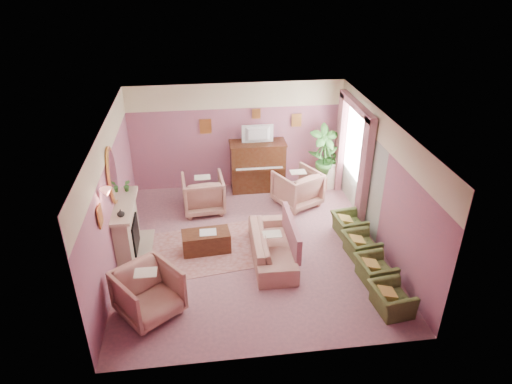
{
  "coord_description": "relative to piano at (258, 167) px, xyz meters",
  "views": [
    {
      "loc": [
        -0.93,
        -8.08,
        5.74
      ],
      "look_at": [
        0.16,
        0.4,
        1.13
      ],
      "focal_mm": 32.0,
      "sensor_mm": 36.0,
      "label": 1
    }
  ],
  "objects": [
    {
      "name": "palm_plant",
      "position": [
        1.7,
        -0.2,
        0.41
      ],
      "size": [
        0.76,
        0.76,
        1.44
      ],
      "primitive_type": "imported",
      "color": "#306E28",
      "rests_on": "palm_pot"
    },
    {
      "name": "fireplace_surround",
      "position": [
        -3.09,
        -2.48,
        -0.1
      ],
      "size": [
        0.3,
        1.4,
        1.1
      ],
      "primitive_type": "cube",
      "color": "tan",
      "rests_on": "floor"
    },
    {
      "name": "piano_keys",
      "position": [
        0.0,
        -0.35,
        0.11
      ],
      "size": [
        1.2,
        0.08,
        0.02
      ],
      "primitive_type": "cube",
      "color": "silver",
      "rests_on": "piano"
    },
    {
      "name": "print_back_left",
      "position": [
        -1.3,
        0.28,
        1.07
      ],
      "size": [
        0.3,
        0.03,
        0.38
      ],
      "primitive_type": "cube",
      "color": "#D29044",
      "rests_on": "wall_back"
    },
    {
      "name": "wall_back",
      "position": [
        -0.5,
        0.32,
        0.75
      ],
      "size": [
        5.5,
        0.02,
        2.8
      ],
      "primitive_type": "cube",
      "color": "#7C5371",
      "rests_on": "floor"
    },
    {
      "name": "side_plant_big",
      "position": [
        1.89,
        -0.07,
        0.22
      ],
      "size": [
        0.3,
        0.3,
        0.34
      ],
      "primitive_type": "imported",
      "color": "#306E28",
      "rests_on": "side_table"
    },
    {
      "name": "stripe_panel",
      "position": [
        2.23,
        -1.38,
        0.42
      ],
      "size": [
        0.01,
        3.0,
        2.15
      ],
      "primitive_type": "cube",
      "color": "#A2A99A",
      "rests_on": "wall_right"
    },
    {
      "name": "piano",
      "position": [
        0.0,
        0.0,
        0.0
      ],
      "size": [
        1.4,
        0.6,
        1.3
      ],
      "primitive_type": "cube",
      "color": "#3D1E0F",
      "rests_on": "floor"
    },
    {
      "name": "floral_armchair_left",
      "position": [
        -1.46,
        -0.95,
        -0.15
      ],
      "size": [
        0.97,
        0.97,
        1.01
      ],
      "primitive_type": "imported",
      "color": "tan",
      "rests_on": "floor"
    },
    {
      "name": "floor",
      "position": [
        -0.5,
        -2.68,
        -0.65
      ],
      "size": [
        5.5,
        6.0,
        0.01
      ],
      "primitive_type": "cube",
      "color": "#95636D",
      "rests_on": "ground"
    },
    {
      "name": "hearth",
      "position": [
        -2.89,
        -2.48,
        -0.64
      ],
      "size": [
        0.55,
        1.5,
        0.02
      ],
      "primitive_type": "cube",
      "color": "tan",
      "rests_on": "floor"
    },
    {
      "name": "pelmet",
      "position": [
        2.12,
        -1.13,
        1.91
      ],
      "size": [
        0.16,
        2.2,
        0.16
      ],
      "primitive_type": "cube",
      "color": "#9E5C69",
      "rests_on": "wall_right"
    },
    {
      "name": "table_paper",
      "position": [
        -1.41,
        -2.67,
        -0.2
      ],
      "size": [
        0.35,
        0.28,
        0.01
      ],
      "primitive_type": "cube",
      "color": "silver",
      "rests_on": "coffee_table"
    },
    {
      "name": "mantel_vase",
      "position": [
        -3.05,
        -2.98,
        0.58
      ],
      "size": [
        0.16,
        0.16,
        0.16
      ],
      "primitive_type": "imported",
      "color": "beige",
      "rests_on": "mantel_shelf"
    },
    {
      "name": "picture_rail_band",
      "position": [
        -0.5,
        0.31,
        1.82
      ],
      "size": [
        5.5,
        0.01,
        0.65
      ],
      "primitive_type": "cube",
      "color": "beige",
      "rests_on": "wall_back"
    },
    {
      "name": "side_table",
      "position": [
        1.89,
        -0.07,
        -0.3
      ],
      "size": [
        0.52,
        0.52,
        0.7
      ],
      "primitive_type": "cylinder",
      "color": "beige",
      "rests_on": "floor"
    },
    {
      "name": "wall_right",
      "position": [
        2.25,
        -2.68,
        0.75
      ],
      "size": [
        0.02,
        6.0,
        2.8
      ],
      "primitive_type": "cube",
      "color": "#7C5371",
      "rests_on": "floor"
    },
    {
      "name": "print_back_mid",
      "position": [
        0.0,
        0.28,
        1.35
      ],
      "size": [
        0.22,
        0.03,
        0.26
      ],
      "primitive_type": "cube",
      "color": "#D29044",
      "rests_on": "wall_back"
    },
    {
      "name": "fireplace_inset",
      "position": [
        -2.99,
        -2.48,
        -0.25
      ],
      "size": [
        0.18,
        0.72,
        0.68
      ],
      "primitive_type": "cube",
      "color": "black",
      "rests_on": "floor"
    },
    {
      "name": "mantel_shelf",
      "position": [
        -3.06,
        -2.48,
        0.47
      ],
      "size": [
        0.4,
        1.55,
        0.07
      ],
      "primitive_type": "cube",
      "color": "tan",
      "rests_on": "fireplace_surround"
    },
    {
      "name": "print_left_wall",
      "position": [
        -3.21,
        -3.88,
        1.07
      ],
      "size": [
        0.03,
        0.28,
        0.36
      ],
      "primitive_type": "cube",
      "color": "#D29044",
      "rests_on": "wall_left"
    },
    {
      "name": "floral_armchair_front",
      "position": [
        -2.5,
        -4.45,
        -0.15
      ],
      "size": [
        0.97,
        0.97,
        1.01
      ],
      "primitive_type": "imported",
      "color": "tan",
      "rests_on": "floor"
    },
    {
      "name": "fire_ember",
      "position": [
        -2.95,
        -2.48,
        -0.43
      ],
      "size": [
        0.06,
        0.54,
        0.1
      ],
      "primitive_type": "cube",
      "color": "#F94B19",
      "rests_on": "floor"
    },
    {
      "name": "wall_left",
      "position": [
        -3.25,
        -2.68,
        0.75
      ],
      "size": [
        0.02,
        6.0,
        2.8
      ],
      "primitive_type": "cube",
      "color": "#7C5371",
      "rests_on": "floor"
    },
    {
      "name": "floral_armchair_right",
      "position": [
        0.87,
        -0.96,
        -0.15
      ],
      "size": [
        0.97,
        0.97,
        1.01
      ],
      "primitive_type": "imported",
      "color": "tan",
      "rests_on": "floor"
    },
    {
      "name": "side_plant_small",
      "position": [
        2.01,
        -0.17,
        0.19
      ],
      "size": [
        0.16,
        0.16,
        0.28
      ],
      "primitive_type": "imported",
      "color": "#306E28",
      "rests_on": "side_table"
    },
    {
      "name": "sofa",
      "position": [
        -0.11,
        -3.11,
        -0.24
      ],
      "size": [
        0.68,
        2.04,
        0.82
      ],
      "primitive_type": "imported",
      "color": "tan",
      "rests_on": "floor"
    },
    {
      "name": "sconce_shade",
      "position": [
        -3.12,
        -3.53,
        1.33
      ],
      "size": [
        0.2,
        0.2,
        0.16
      ],
      "primitive_type": "cone",
      "color": "#FF9281",
      "rests_on": "wall_left"
    },
    {
      "name": "area_rug",
      "position": [
        -1.33,
        -2.63,
        -0.64
      ],
      "size": [
        2.73,
        2.13,
        0.01
      ],
      "primitive_type": "cube",
      "rotation": [
        0.0,
        0.0,
        0.14
      ],
      "color": "#A56C68",
      "rests_on": "floor"
    },
    {
      "name": "window_blind",
      "position": [
        2.2,
        -1.13,
        1.05
      ],
      "size": [
        0.03,
        1.4,
        1.8
      ],
      "primitive_type": "cube",
      "color": "silver",
      "rests_on": "wall_right"
    },
    {
      "name": "olive_chair_a",
      "position": [
        1.73,
        -4.92,
        -0.33
      ],
      "size": [
        0.52,
        0.74,
        0.64
      ],
      "primitive_type": "imported",
      "color": "#4A5829",
      "rests_on": "floor"
    },
    {
      "name": "olive_chair_b",
      "position": [
        1.73,
        -4.1,
        -0.33
      ],
      "size": [
        0.52,
        0.74,
        0.64
      ],
      "primitive_type": "imported",
      "color": "#4A5829",
      "rests_on": "floor"
    },
    {
      "name": "wall_front",
      "position": [
        -0.5,
        -5.68,
        0.75
      ],
      "size": [
        5.5,
        0.02,
        2.8
      ],
      "primitive_type": "cube",
      "color": "#7C5371",
      "rests_on": "floor"
    },
    {
      "name": "mantel_plant",
      "position": [
        -3.05,
        -1.93,
        0.64
      ],
      "size": [
        0.16,
        0.16,
        0.28
      ],
      "primitive_type": "imported",
      "color": "#306E28",
      "rests_on": "mantel_shelf"
    },
    {
      "name": "print_back_right",
      "position": [
        1.05,
        0.28,
        1.13
      ],
      "size": [
        0.26,
        0.03,
        0.34
      ],
      "primitive_type": "cube",
      "color": "#D29044",
      "rests_on": "wall_back"
    },
    {
      "name": "television",
      "position": [
        0.0,
        -0.05,
        0.95
      ],
      "size": [
        0.8,
        0.12,
        0.48
      ],
      "primitive_type": "imported",
      "color": "black",
      "rests_on": "piano"
    },
    {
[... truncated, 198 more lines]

